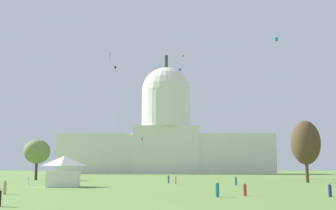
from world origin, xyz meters
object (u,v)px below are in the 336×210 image
person_tan_mid_right (176,180)px  person_orange_near_tree_west (56,181)px  kite_orange_high (183,56)px  kite_turquoise_high (276,39)px  tree_east_far (306,143)px  tree_west_near (37,152)px  person_teal_lawn_far_right (217,190)px  event_tent (64,172)px  capitol_building (166,135)px  person_red_front_center (245,190)px  person_navy_back_center (330,191)px  person_tan_back_left (5,188)px  kite_blue_high (180,70)px  kite_violet_high (110,56)px  person_teal_edge_east (236,181)px  kite_black_high (115,68)px  person_white_mid_left (28,182)px  kite_magenta_low (142,140)px  tree_east_near (306,148)px  kite_green_low (118,115)px  person_denim_aisle_center (169,179)px

person_tan_mid_right → person_orange_near_tree_west: 22.77m
kite_orange_high → kite_turquoise_high: (26.24, -31.53, -3.86)m
tree_east_far → kite_orange_high: size_ratio=18.62×
tree_west_near → person_teal_lawn_far_right: tree_west_near is taller
event_tent → capitol_building: bearing=77.7°
capitol_building → person_red_front_center: bearing=-86.1°
person_navy_back_center → tree_west_near: bearing=155.2°
person_red_front_center → person_orange_near_tree_west: (-29.90, 28.15, 0.07)m
person_tan_back_left → kite_blue_high: 100.99m
event_tent → kite_violet_high: bearing=86.2°
event_tent → person_tan_back_left: bearing=-102.3°
person_teal_lawn_far_right → person_teal_edge_east: person_teal_lawn_far_right is taller
person_teal_edge_east → kite_turquoise_high: size_ratio=0.43×
person_navy_back_center → kite_violet_high: (-39.11, 91.09, 40.71)m
tree_west_near → kite_violet_high: 47.42m
person_tan_mid_right → kite_blue_high: kite_blue_high is taller
kite_blue_high → person_tan_back_left: bearing=-170.5°
person_tan_mid_right → person_tan_back_left: (-21.29, -31.01, -0.03)m
person_red_front_center → kite_black_high: kite_black_high is taller
kite_orange_high → person_white_mid_left: bearing=-111.2°
person_tan_mid_right → kite_magenta_low: (-14.14, 105.26, 14.97)m
person_teal_edge_east → person_navy_back_center: person_teal_edge_east is taller
kite_orange_high → kite_blue_high: size_ratio=0.18×
person_orange_near_tree_west → kite_violet_high: (0.03, 61.25, 40.64)m
person_red_front_center → kite_turquoise_high: bearing=-97.4°
person_tan_mid_right → kite_violet_high: kite_violet_high is taller
tree_east_near → kite_green_low: bearing=-168.4°
person_orange_near_tree_west → kite_orange_high: 86.54m
capitol_building → person_navy_back_center: capitol_building is taller
person_tan_back_left → kite_orange_high: kite_orange_high is taller
kite_green_low → capitol_building: bearing=-49.9°
person_denim_aisle_center → person_white_mid_left: size_ratio=1.23×
kite_violet_high → tree_west_near: bearing=21.3°
person_navy_back_center → kite_green_low: (-31.40, 57.34, 15.88)m
kite_magenta_low → person_teal_lawn_far_right: bearing=149.7°
kite_blue_high → kite_orange_high: bearing=8.7°
person_navy_back_center → kite_green_low: size_ratio=0.52×
event_tent → person_tan_mid_right: 22.38m
capitol_building → kite_magenta_low: size_ratio=29.58×
tree_east_far → kite_black_high: 113.84m
kite_magenta_low → kite_violet_high: 56.13m
capitol_building → person_teal_lawn_far_right: capitol_building is taller
person_teal_lawn_far_right → person_orange_near_tree_west: person_teal_lawn_far_right is taller
capitol_building → person_teal_lawn_far_right: (8.03, -171.14, -19.32)m
person_white_mid_left → kite_violet_high: 73.86m
person_orange_near_tree_west → kite_violet_high: kite_violet_high is taller
person_white_mid_left → person_tan_back_left: bearing=-126.5°
person_tan_mid_right → kite_black_high: size_ratio=0.49×
person_navy_back_center → person_tan_back_left: (-38.28, 4.11, 0.08)m
tree_east_far → kite_orange_high: 71.06m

